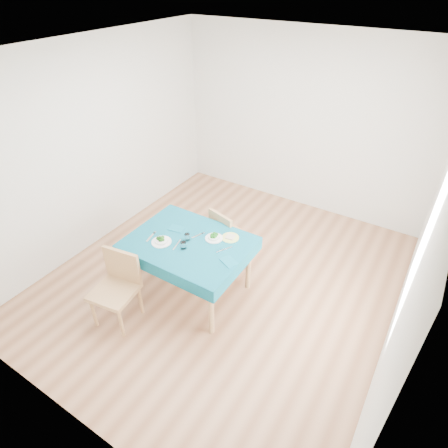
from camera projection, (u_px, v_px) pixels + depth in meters
The scene contains 16 objects.
room_shell at pixel (224, 187), 4.08m from camera, with size 4.02×4.52×2.73m.
table at pixel (190, 267), 4.46m from camera, with size 1.36×1.03×0.76m, color #094E63.
chair_near at pixel (112, 283), 3.98m from camera, with size 0.45×0.49×1.11m, color #AD8251.
chair_far at pixel (230, 232), 4.84m from camera, with size 0.39×0.43×0.98m, color #AD8251.
bowl_near at pixel (161, 240), 4.21m from camera, with size 0.23×0.23×0.07m, color white, non-canonical shape.
bowl_far at pixel (214, 236), 4.27m from camera, with size 0.20×0.20×0.06m, color white, non-canonical shape.
fork_near at pixel (151, 237), 4.31m from camera, with size 0.03×0.19×0.00m, color silver.
knife_near at pixel (177, 245), 4.19m from camera, with size 0.02×0.20×0.00m, color silver.
fork_far at pixel (198, 235), 4.33m from camera, with size 0.02×0.16×0.00m, color silver.
knife_far at pixel (224, 249), 4.12m from camera, with size 0.02×0.20×0.00m, color silver.
napkin_near at pixel (177, 229), 4.44m from camera, with size 0.18×0.13×0.01m, color #0D586D.
napkin_far at pixel (229, 262), 3.95m from camera, with size 0.18×0.13×0.01m, color #0D586D.
tumbler_center at pixel (187, 237), 4.24m from camera, with size 0.06×0.06×0.08m, color white.
tumbler_side at pixel (183, 245), 4.11m from camera, with size 0.07×0.07×0.08m, color white.
side_plate at pixel (230, 238), 4.29m from camera, with size 0.20×0.20×0.01m, color #D1E36F.
bread_slice at pixel (230, 237), 4.28m from camera, with size 0.10×0.10×0.01m, color beige.
Camera 1 is at (1.89, -3.03, 3.36)m, focal length 30.00 mm.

